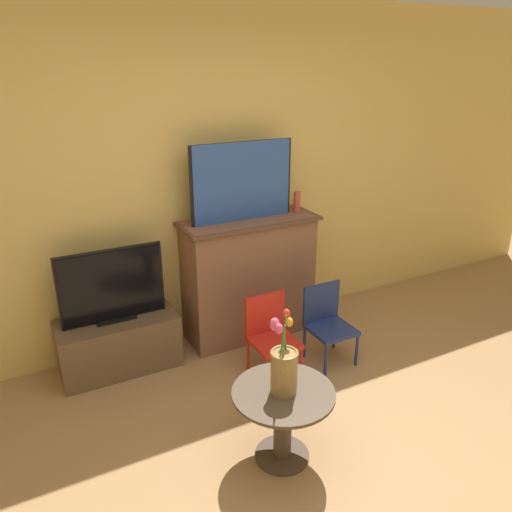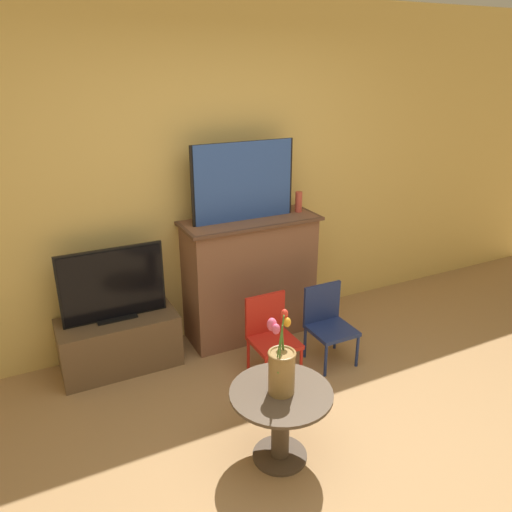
% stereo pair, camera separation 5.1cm
% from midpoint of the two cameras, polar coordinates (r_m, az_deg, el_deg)
% --- Properties ---
extents(ground_plane, '(14.00, 14.00, 0.00)m').
position_cam_midpoint_polar(ground_plane, '(3.05, 10.78, -25.88)').
color(ground_plane, '#A87F51').
extents(wall_back, '(8.00, 0.06, 2.70)m').
position_cam_midpoint_polar(wall_back, '(4.04, -6.79, 8.74)').
color(wall_back, '#E0BC66').
rests_on(wall_back, ground).
extents(fireplace_mantel, '(1.13, 0.45, 1.04)m').
position_cam_midpoint_polar(fireplace_mantel, '(4.21, -1.18, -2.33)').
color(fireplace_mantel, brown).
rests_on(fireplace_mantel, ground).
extents(painting, '(0.86, 0.03, 0.62)m').
position_cam_midpoint_polar(painting, '(3.93, -1.94, 8.49)').
color(painting, black).
rests_on(painting, fireplace_mantel).
extents(mantel_candle, '(0.06, 0.06, 0.17)m').
position_cam_midpoint_polar(mantel_candle, '(4.22, 4.35, 6.21)').
color(mantel_candle, '#CC4C3D').
rests_on(mantel_candle, fireplace_mantel).
extents(tv_stand, '(0.88, 0.42, 0.42)m').
position_cam_midpoint_polar(tv_stand, '(4.02, -15.77, -9.60)').
color(tv_stand, brown).
rests_on(tv_stand, ground).
extents(tv_monitor, '(0.77, 0.12, 0.56)m').
position_cam_midpoint_polar(tv_monitor, '(3.81, -16.50, -3.34)').
color(tv_monitor, black).
rests_on(tv_monitor, tv_stand).
extents(chair_red, '(0.33, 0.33, 0.61)m').
position_cam_midpoint_polar(chair_red, '(3.77, 1.29, -8.73)').
color(chair_red, red).
rests_on(chair_red, ground).
extents(chair_blue, '(0.33, 0.33, 0.61)m').
position_cam_midpoint_polar(chair_blue, '(3.96, 7.76, -7.29)').
color(chair_blue, navy).
rests_on(chair_blue, ground).
extents(side_table, '(0.60, 0.60, 0.47)m').
position_cam_midpoint_polar(side_table, '(3.04, 2.59, -17.63)').
color(side_table, '#4C3D2D').
rests_on(side_table, ground).
extents(vase_tulips, '(0.21, 0.23, 0.52)m').
position_cam_midpoint_polar(vase_tulips, '(2.85, 2.67, -12.59)').
color(vase_tulips, olive).
rests_on(vase_tulips, side_table).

